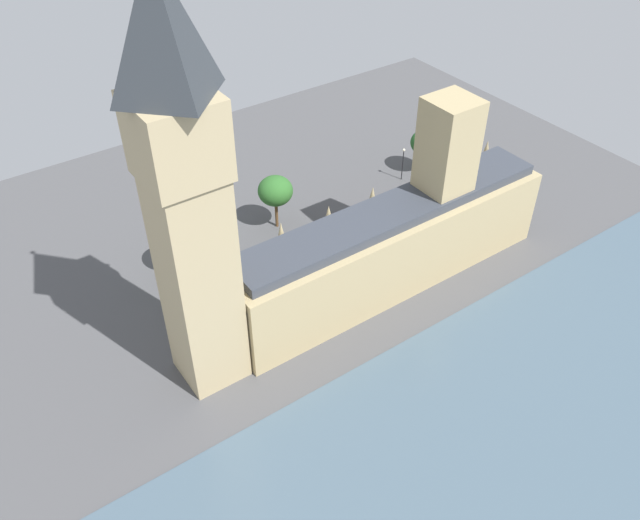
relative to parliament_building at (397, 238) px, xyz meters
name	(u,v)px	position (x,y,z in m)	size (l,w,h in m)	color
ground_plane	(379,275)	(1.99, 1.53, -8.38)	(133.95, 133.95, 0.00)	#4C4C4F
river_thames	(533,404)	(-31.11, 1.53, -8.25)	(37.75, 120.56, 0.25)	#475B6B
parliament_building	(397,238)	(0.00, 0.00, 0.00)	(10.84, 56.54, 29.72)	tan
clock_tower	(186,195)	(-0.33, 34.13, 21.27)	(9.40, 9.40, 57.28)	tan
double_decker_bus_near_tower	(385,212)	(12.78, -8.56, -5.74)	(3.01, 10.60, 4.75)	red
car_yellow_cab_opposite_hall	(338,231)	(14.92, 0.50, -7.49)	(2.04, 4.85, 1.74)	gold
car_blue_far_end	(295,257)	(13.27, 11.04, -7.49)	(1.90, 4.68, 1.74)	navy
car_dark_green_leading	(260,271)	(13.36, 17.86, -7.49)	(1.96, 4.29, 1.74)	#19472D
pedestrian_midblock	(423,228)	(7.01, -12.76, -7.64)	(0.69, 0.63, 1.64)	maroon
pedestrian_trailing	(305,278)	(7.72, 12.63, -7.66)	(0.62, 0.67, 1.60)	#336B60
plane_tree_under_trees	(425,143)	(22.57, -26.62, -1.68)	(5.95, 5.95, 9.26)	brown
plane_tree_by_river_gate	(180,235)	(21.34, 27.66, -0.56)	(6.33, 6.33, 10.55)	brown
plane_tree_kerbside	(275,191)	(23.64, 8.10, -0.72)	(6.27, 6.27, 10.37)	brown
street_lamp_corner	(403,158)	(22.73, -21.15, -3.54)	(0.56, 0.56, 7.02)	black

